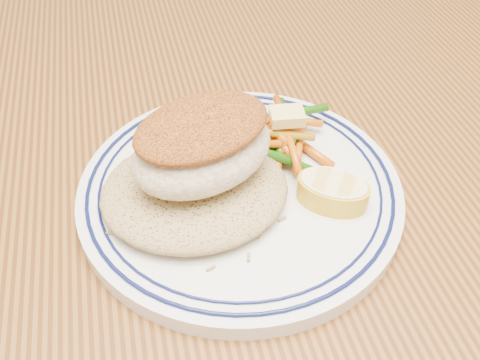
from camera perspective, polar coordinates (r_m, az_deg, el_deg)
The scene contains 7 objects.
dining_table at distance 0.52m, azimuth 5.21°, elevation -9.10°, with size 1.50×0.90×0.75m.
plate at distance 0.43m, azimuth 0.00°, elevation -1.00°, with size 0.26×0.26×0.02m.
rice_pilaf at distance 0.41m, azimuth -4.87°, elevation -0.72°, with size 0.14×0.13×0.03m, color #9A7F4D.
fish_fillet at distance 0.39m, azimuth -4.05°, elevation 3.79°, with size 0.13×0.12×0.06m.
vegetable_pile at distance 0.45m, azimuth 3.80°, elevation 4.54°, with size 0.11×0.10×0.03m.
butter_pat at distance 0.44m, azimuth 5.04°, elevation 6.81°, with size 0.03×0.02×0.01m, color #E7CB71.
lemon_wedge at distance 0.41m, azimuth 9.86°, elevation -1.09°, with size 0.07×0.07×0.02m.
Camera 1 is at (-0.12, -0.29, 1.07)m, focal length 40.00 mm.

